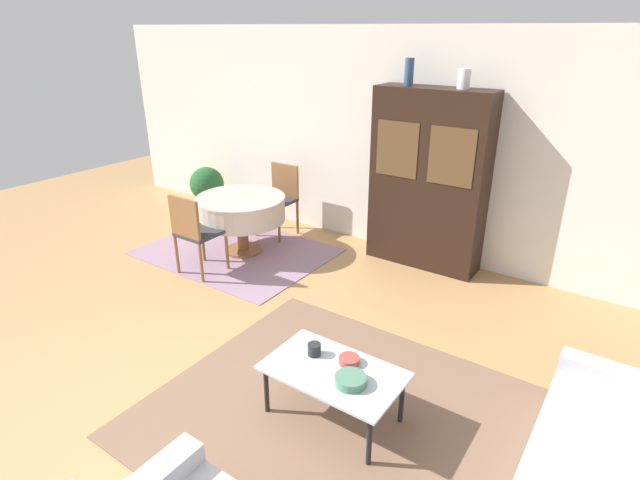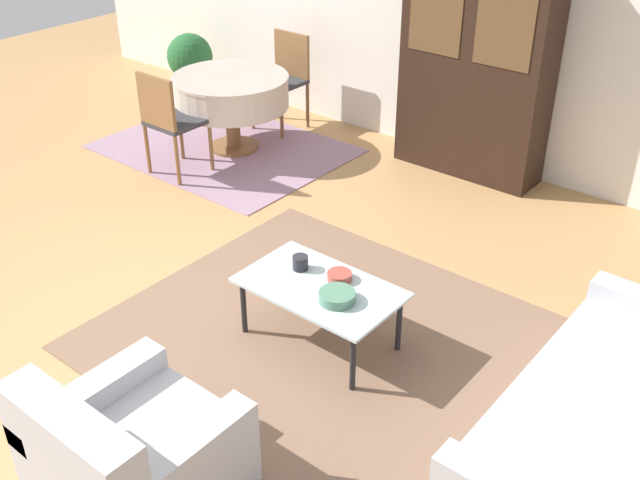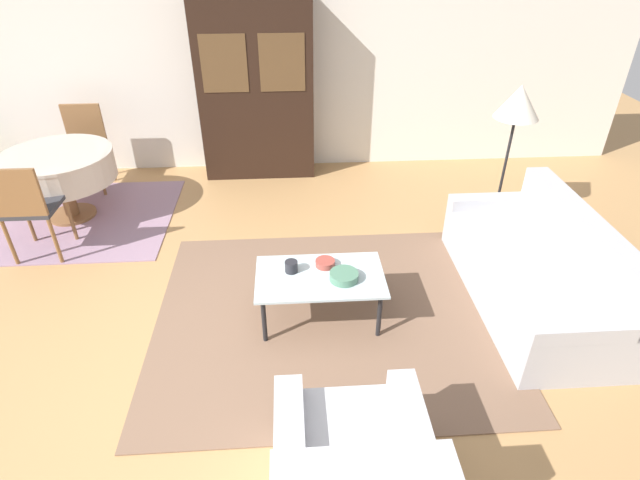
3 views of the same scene
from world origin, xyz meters
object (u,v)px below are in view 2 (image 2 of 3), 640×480
at_px(display_cabinet, 477,60).
at_px(dining_table, 231,92).
at_px(armchair, 130,456).
at_px(dining_chair_far, 285,74).
at_px(couch, 617,429).
at_px(cup, 300,263).
at_px(dining_chair_near, 169,117).
at_px(coffee_table, 320,291).
at_px(potted_plant, 190,60).
at_px(bowl_small, 340,276).
at_px(bowl, 337,297).

xyz_separation_m(display_cabinet, dining_table, (-2.01, -1.02, -0.46)).
relative_size(armchair, dining_chair_far, 0.88).
xyz_separation_m(couch, cup, (-2.03, -0.05, 0.20)).
bearing_deg(couch, dining_chair_near, 78.02).
height_order(armchair, dining_chair_near, dining_chair_near).
relative_size(coffee_table, potted_plant, 1.35).
relative_size(coffee_table, dining_table, 0.89).
bearing_deg(bowl_small, bowl, -55.88).
relative_size(coffee_table, bowl_small, 6.43).
bearing_deg(coffee_table, dining_chair_far, 134.76).
distance_m(display_cabinet, bowl, 3.05).
distance_m(armchair, dining_chair_near, 3.71).
xyz_separation_m(dining_table, dining_chair_near, (0.00, -0.77, -0.02)).
bearing_deg(display_cabinet, armchair, -81.70).
distance_m(couch, dining_table, 4.72).
xyz_separation_m(armchair, coffee_table, (-0.07, 1.53, 0.10)).
xyz_separation_m(dining_chair_far, potted_plant, (-1.42, -0.01, -0.12)).
distance_m(dining_chair_far, cup, 3.46).
xyz_separation_m(cup, potted_plant, (-3.78, 2.51, -0.03)).
bearing_deg(cup, armchair, -79.68).
bearing_deg(dining_table, display_cabinet, 26.77).
height_order(armchair, display_cabinet, display_cabinet).
xyz_separation_m(couch, bowl, (-1.64, -0.18, 0.18)).
relative_size(cup, bowl_small, 0.65).
bearing_deg(cup, dining_table, 143.35).
distance_m(display_cabinet, dining_chair_far, 2.08).
distance_m(armchair, display_cabinet, 4.48).
distance_m(bowl_small, potted_plant, 4.73).
distance_m(couch, coffee_table, 1.82).
relative_size(couch, bowl, 8.78).
bearing_deg(coffee_table, dining_table, 144.67).
bearing_deg(dining_table, bowl_small, -32.86).
bearing_deg(bowl_small, dining_chair_far, 136.78).
xyz_separation_m(dining_chair_near, bowl, (2.75, -1.11, -0.10)).
height_order(armchair, bowl, armchair).
distance_m(couch, potted_plant, 6.31).
distance_m(dining_chair_near, potted_plant, 2.09).
distance_m(coffee_table, dining_table, 3.16).
height_order(coffee_table, bowl, bowl).
bearing_deg(coffee_table, potted_plant, 147.07).
distance_m(coffee_table, bowl_small, 0.15).
bearing_deg(display_cabinet, couch, -48.83).
bearing_deg(dining_table, couch, -21.20).
xyz_separation_m(dining_chair_far, cup, (2.36, -2.53, -0.09)).
xyz_separation_m(coffee_table, dining_table, (-2.58, 1.83, 0.20)).
xyz_separation_m(coffee_table, bowl_small, (0.05, 0.13, 0.07)).
bearing_deg(dining_chair_far, cup, 133.03).
bearing_deg(couch, armchair, 133.55).
relative_size(armchair, dining_table, 0.76).
xyz_separation_m(dining_table, bowl, (2.75, -1.88, -0.13)).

